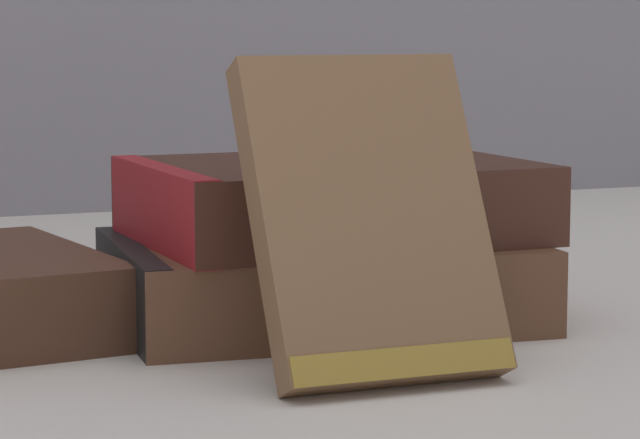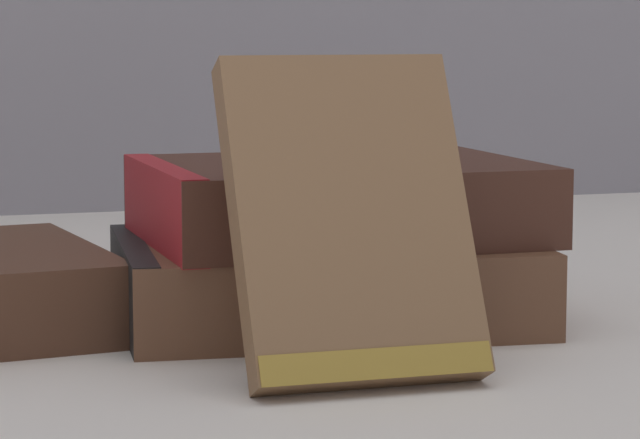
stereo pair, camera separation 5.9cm
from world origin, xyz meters
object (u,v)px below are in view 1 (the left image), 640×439
Objects in this scene: book_flat_top at (322,201)px; pocket_watch at (395,159)px; book_leaning_front at (380,229)px; book_flat_bottom at (308,281)px; reading_glasses at (156,282)px.

book_flat_top is 0.04m from pocket_watch.
book_flat_bottom is at bearing 83.22° from book_leaning_front.
book_leaning_front reaches higher than book_flat_bottom.
book_flat_top is 0.12m from book_leaning_front.
book_leaning_front is (-0.02, -0.11, 0.00)m from book_flat_top.
book_leaning_front is 0.10m from pocket_watch.
reading_glasses is at bearing 96.31° from book_leaning_front.
book_leaning_front reaches higher than pocket_watch.
book_flat_top is at bearing -64.69° from reading_glasses.
pocket_watch is at bearing -60.15° from reading_glasses.
reading_glasses is (-0.05, 0.12, -0.06)m from book_flat_top.
book_flat_bottom is 0.04m from book_flat_top.
book_flat_bottom is 1.58× the size of book_leaning_front.
book_flat_bottom is 0.07m from pocket_watch.
book_flat_top is 0.14m from reading_glasses.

